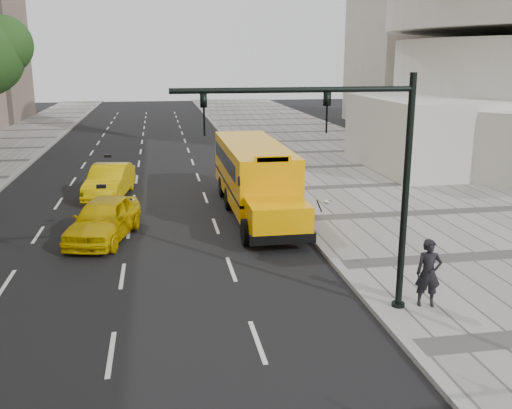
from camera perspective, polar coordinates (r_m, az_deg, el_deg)
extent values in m
plane|color=black|center=(23.48, -10.14, -2.44)|extent=(140.00, 140.00, 0.00)
cube|color=gray|center=(26.21, 17.08, -0.90)|extent=(12.00, 140.00, 0.15)
cube|color=gray|center=(24.14, 4.24, -1.59)|extent=(0.30, 140.00, 0.15)
cube|color=silver|center=(36.80, 17.39, 6.76)|extent=(8.00, 10.00, 4.40)
sphere|color=#1D4216|center=(41.10, -23.94, 14.41)|extent=(3.69, 3.69, 3.69)
cube|color=#FFA800|center=(25.91, -0.30, 3.44)|extent=(2.50, 9.00, 2.45)
cube|color=#FFA800|center=(20.81, 2.20, -1.27)|extent=(2.20, 2.00, 1.10)
cube|color=black|center=(20.15, 2.70, -3.44)|extent=(2.38, 0.25, 0.35)
cube|color=black|center=(26.02, -0.30, 2.31)|extent=(2.52, 9.00, 0.12)
cube|color=black|center=(21.54, 1.65, 2.44)|extent=(2.05, 0.10, 0.90)
cube|color=black|center=(26.31, -0.49, 4.66)|extent=(2.52, 7.50, 0.70)
cube|color=#FFA800|center=(21.38, 1.67, 4.53)|extent=(1.40, 0.12, 0.28)
ellipsoid|color=silver|center=(19.67, 7.41, 0.10)|extent=(0.32, 0.32, 0.14)
cylinder|color=black|center=(19.85, 6.54, -0.34)|extent=(0.36, 0.47, 0.58)
cylinder|color=black|center=(21.07, -1.00, -2.76)|extent=(0.30, 1.00, 1.00)
cylinder|color=black|center=(21.51, 4.97, -2.45)|extent=(0.30, 1.00, 1.00)
cylinder|color=black|center=(26.03, -2.75, 0.60)|extent=(0.30, 1.00, 1.00)
cylinder|color=black|center=(26.39, 2.12, 0.80)|extent=(0.30, 1.00, 1.00)
cylinder|color=black|center=(28.45, -3.38, 1.80)|extent=(0.30, 1.00, 1.00)
cylinder|color=black|center=(28.78, 1.10, 1.97)|extent=(0.30, 1.00, 1.00)
imported|color=#DCB302|center=(22.39, -15.01, -1.41)|extent=(2.99, 5.03, 1.61)
imported|color=#DCB302|center=(29.20, -14.43, 2.29)|extent=(2.38, 5.02, 1.59)
imported|color=black|center=(16.23, 16.86, -6.57)|extent=(0.77, 0.60, 1.89)
cylinder|color=black|center=(15.35, 14.70, 0.63)|extent=(0.18, 0.18, 6.40)
cylinder|color=black|center=(16.34, 14.00, -9.90)|extent=(0.36, 0.36, 0.25)
cylinder|color=black|center=(13.96, 3.94, 11.36)|extent=(6.00, 0.14, 0.14)
imported|color=black|center=(14.21, 7.07, 9.12)|extent=(0.16, 0.20, 1.00)
imported|color=black|center=(13.65, -5.23, 8.95)|extent=(0.16, 0.20, 1.00)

